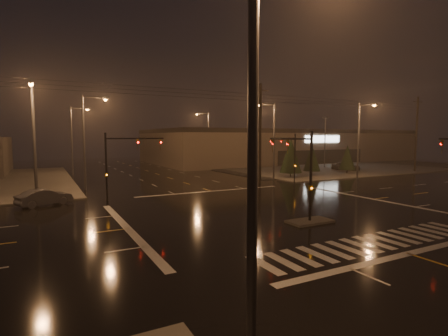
{
  "coord_description": "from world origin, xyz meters",
  "views": [
    {
      "loc": [
        -15.57,
        -21.39,
        5.64
      ],
      "look_at": [
        -1.82,
        4.73,
        3.0
      ],
      "focal_mm": 28.0,
      "sensor_mm": 36.0,
      "label": 1
    }
  ],
  "objects": [
    {
      "name": "stop_bar_near",
      "position": [
        0.0,
        -11.0,
        0.01
      ],
      "size": [
        16.0,
        0.5,
        0.01
      ],
      "primitive_type": "cube",
      "color": "beige",
      "rests_on": "ground"
    },
    {
      "name": "car_parked",
      "position": [
        29.51,
        20.49,
        0.78
      ],
      "size": [
        4.01,
        4.82,
        1.55
      ],
      "primitive_type": "imported",
      "rotation": [
        0.0,
        0.0,
        0.57
      ],
      "color": "black",
      "rests_on": "ground"
    },
    {
      "name": "streetlight_1",
      "position": [
        -11.18,
        18.0,
        5.8
      ],
      "size": [
        2.77,
        0.32,
        10.0
      ],
      "color": "#38383A",
      "rests_on": "ground"
    },
    {
      "name": "signal_mast_nw",
      "position": [
        -9.5,
        10.14,
        3.79
      ],
      "size": [
        4.84,
        1.86,
        6.0
      ],
      "color": "black",
      "rests_on": "ground"
    },
    {
      "name": "streetlight_2",
      "position": [
        -11.18,
        34.0,
        5.8
      ],
      "size": [
        2.77,
        0.32,
        10.0
      ],
      "color": "#38383A",
      "rests_on": "ground"
    },
    {
      "name": "sidewalk_ne",
      "position": [
        30.0,
        30.0,
        0.06
      ],
      "size": [
        36.0,
        36.0,
        0.12
      ],
      "primitive_type": "cube",
      "color": "#45423D",
      "rests_on": "ground"
    },
    {
      "name": "conifer_2",
      "position": [
        25.63,
        16.66,
        2.56
      ],
      "size": [
        2.39,
        2.39,
        4.43
      ],
      "color": "black",
      "rests_on": "ground"
    },
    {
      "name": "streetlight_0",
      "position": [
        -11.18,
        -15.0,
        5.8
      ],
      "size": [
        2.77,
        0.32,
        10.0
      ],
      "color": "#38383A",
      "rests_on": "ground"
    },
    {
      "name": "conifer_0",
      "position": [
        15.03,
        16.9,
        3.08
      ],
      "size": [
        3.05,
        3.05,
        5.47
      ],
      "color": "black",
      "rests_on": "ground"
    },
    {
      "name": "car_crossing",
      "position": [
        -15.43,
        10.53,
        0.69
      ],
      "size": [
        4.45,
        3.01,
        1.39
      ],
      "primitive_type": "imported",
      "rotation": [
        0.0,
        0.0,
        1.97
      ],
      "color": "#515258",
      "rests_on": "ground"
    },
    {
      "name": "median_island",
      "position": [
        0.0,
        -4.0,
        0.07
      ],
      "size": [
        3.0,
        1.6,
        0.15
      ],
      "primitive_type": "cube",
      "color": "#45423D",
      "rests_on": "ground"
    },
    {
      "name": "retail_building",
      "position": [
        35.0,
        45.99,
        3.84
      ],
      "size": [
        60.2,
        28.3,
        7.2
      ],
      "color": "#6B5C4C",
      "rests_on": "ground"
    },
    {
      "name": "utility_pole_1",
      "position": [
        8.0,
        14.0,
        6.13
      ],
      "size": [
        2.2,
        0.32,
        12.0
      ],
      "color": "black",
      "rests_on": "ground"
    },
    {
      "name": "streetlight_6",
      "position": [
        22.0,
        11.18,
        5.8
      ],
      "size": [
        0.32,
        2.77,
        10.0
      ],
      "color": "#38383A",
      "rests_on": "ground"
    },
    {
      "name": "ground",
      "position": [
        0.0,
        0.0,
        0.0
      ],
      "size": [
        140.0,
        140.0,
        0.0
      ],
      "primitive_type": "plane",
      "color": "black",
      "rests_on": "ground"
    },
    {
      "name": "streetlight_3",
      "position": [
        11.18,
        16.0,
        5.8
      ],
      "size": [
        2.77,
        0.32,
        10.0
      ],
      "color": "#38383A",
      "rests_on": "ground"
    },
    {
      "name": "parking_lot",
      "position": [
        35.0,
        28.0,
        0.04
      ],
      "size": [
        50.0,
        24.0,
        0.08
      ],
      "primitive_type": "cube",
      "color": "black",
      "rests_on": "ground"
    },
    {
      "name": "signal_mast_ne",
      "position": [
        9.5,
        10.14,
        3.79
      ],
      "size": [
        4.84,
        1.86,
        6.0
      ],
      "color": "black",
      "rests_on": "ground"
    },
    {
      "name": "signal_mast_median",
      "position": [
        0.0,
        -3.07,
        3.75
      ],
      "size": [
        0.25,
        4.59,
        6.0
      ],
      "color": "black",
      "rests_on": "ground"
    },
    {
      "name": "streetlight_5",
      "position": [
        -16.0,
        11.18,
        5.8
      ],
      "size": [
        0.32,
        2.77,
        10.0
      ],
      "color": "#38383A",
      "rests_on": "ground"
    },
    {
      "name": "streetlight_4",
      "position": [
        11.18,
        36.0,
        5.8
      ],
      "size": [
        2.77,
        0.32,
        10.0
      ],
      "color": "#38383A",
      "rests_on": "ground"
    },
    {
      "name": "conifer_1",
      "position": [
        19.31,
        17.42,
        2.61
      ],
      "size": [
        2.45,
        2.45,
        4.53
      ],
      "color": "black",
      "rests_on": "ground"
    },
    {
      "name": "crosswalk",
      "position": [
        0.0,
        -9.0,
        0.01
      ],
      "size": [
        15.0,
        2.6,
        0.01
      ],
      "primitive_type": "cube",
      "color": "beige",
      "rests_on": "ground"
    },
    {
      "name": "utility_pole_2",
      "position": [
        38.0,
        14.0,
        6.13
      ],
      "size": [
        2.2,
        0.32,
        12.0
      ],
      "color": "black",
      "rests_on": "ground"
    },
    {
      "name": "stop_bar_far",
      "position": [
        0.0,
        11.0,
        0.01
      ],
      "size": [
        16.0,
        0.5,
        0.01
      ],
      "primitive_type": "cube",
      "color": "beige",
      "rests_on": "ground"
    }
  ]
}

